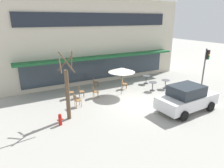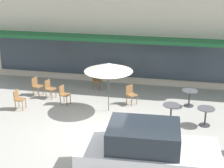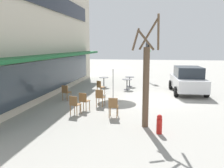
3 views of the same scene
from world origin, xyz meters
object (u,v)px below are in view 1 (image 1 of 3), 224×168
(cafe_table_near_wall, at_px, (165,83))
(cafe_chair_4, at_px, (70,92))
(cafe_table_by_tree, at_px, (153,85))
(cafe_chair_0, at_px, (95,91))
(street_tree, at_px, (67,90))
(parked_sedan, at_px, (187,98))
(traffic_light_pole, at_px, (206,61))
(cafe_chair_2, at_px, (77,100))
(cafe_chair_1, at_px, (80,91))
(cafe_chair_3, at_px, (95,82))
(fire_hydrant, at_px, (60,119))
(cafe_chair_5, at_px, (124,83))
(patio_umbrella_green_folded, at_px, (122,70))
(cafe_table_streetside, at_px, (146,78))

(cafe_table_near_wall, relative_size, cafe_chair_4, 0.85)
(cafe_table_by_tree, relative_size, cafe_chair_4, 0.85)
(cafe_chair_0, xyz_separation_m, street_tree, (-2.75, -2.38, 1.30))
(parked_sedan, xyz_separation_m, traffic_light_pole, (5.22, 2.75, 1.42))
(cafe_chair_2, height_order, traffic_light_pole, traffic_light_pole)
(cafe_chair_1, distance_m, parked_sedan, 7.70)
(cafe_chair_3, height_order, parked_sedan, parked_sedan)
(street_tree, relative_size, fire_hydrant, 5.97)
(cafe_chair_0, bearing_deg, cafe_chair_1, 147.73)
(cafe_table_near_wall, distance_m, cafe_chair_5, 3.66)
(parked_sedan, bearing_deg, patio_umbrella_green_folded, 115.24)
(cafe_chair_0, xyz_separation_m, cafe_chair_2, (-1.77, -0.97, 0.00))
(parked_sedan, bearing_deg, cafe_chair_5, 103.53)
(cafe_table_by_tree, bearing_deg, fire_hydrant, -166.60)
(cafe_chair_2, distance_m, cafe_chair_5, 5.07)
(cafe_table_near_wall, relative_size, cafe_chair_3, 0.85)
(cafe_table_by_tree, distance_m, cafe_chair_1, 6.07)
(cafe_chair_3, bearing_deg, street_tree, -129.20)
(cafe_chair_0, xyz_separation_m, cafe_chair_4, (-1.70, 0.81, 0.00))
(cafe_table_near_wall, xyz_separation_m, cafe_chair_3, (-5.33, 3.16, 0.01))
(cafe_chair_2, bearing_deg, cafe_chair_4, 87.54)
(cafe_chair_0, bearing_deg, cafe_chair_3, 65.82)
(cafe_chair_0, bearing_deg, fire_hydrant, -139.87)
(patio_umbrella_green_folded, height_order, cafe_chair_1, patio_umbrella_green_folded)
(cafe_chair_1, relative_size, cafe_chair_4, 1.00)
(cafe_chair_2, height_order, cafe_chair_3, same)
(cafe_table_streetside, xyz_separation_m, parked_sedan, (-1.31, -5.90, 0.36))
(cafe_chair_4, bearing_deg, patio_umbrella_green_folded, -16.32)
(cafe_chair_1, relative_size, cafe_chair_3, 1.00)
(cafe_chair_0, relative_size, parked_sedan, 0.21)
(fire_hydrant, bearing_deg, cafe_chair_0, 40.13)
(cafe_chair_5, height_order, traffic_light_pole, traffic_light_pole)
(cafe_table_by_tree, height_order, patio_umbrella_green_folded, patio_umbrella_green_folded)
(patio_umbrella_green_folded, height_order, traffic_light_pole, traffic_light_pole)
(cafe_table_by_tree, relative_size, patio_umbrella_green_folded, 0.35)
(cafe_table_by_tree, bearing_deg, cafe_chair_4, 165.59)
(cafe_table_by_tree, distance_m, traffic_light_pole, 5.16)
(traffic_light_pole, bearing_deg, street_tree, -179.21)
(cafe_table_streetside, distance_m, fire_hydrant, 9.90)
(cafe_table_near_wall, xyz_separation_m, parked_sedan, (-1.93, -4.00, 0.36))
(cafe_chair_4, bearing_deg, cafe_chair_3, 27.44)
(cafe_table_streetside, xyz_separation_m, cafe_chair_0, (-5.69, -0.93, 0.01))
(cafe_chair_3, bearing_deg, parked_sedan, -64.68)
(cafe_table_near_wall, distance_m, cafe_chair_0, 6.39)
(cafe_table_streetside, xyz_separation_m, cafe_chair_5, (-2.66, -0.28, 0.01))
(cafe_table_streetside, bearing_deg, cafe_table_near_wall, -71.77)
(cafe_chair_0, xyz_separation_m, cafe_chair_5, (3.03, 0.65, 0.00))
(cafe_table_near_wall, distance_m, cafe_chair_4, 8.20)
(cafe_table_streetside, height_order, cafe_chair_0, cafe_chair_0)
(patio_umbrella_green_folded, distance_m, cafe_chair_3, 3.18)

